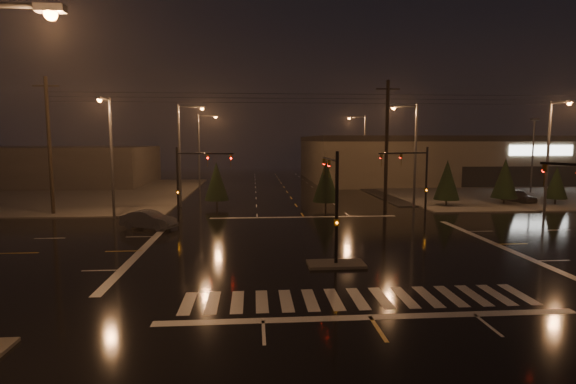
{
  "coord_description": "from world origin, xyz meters",
  "views": [
    {
      "loc": [
        -4.31,
        -26.77,
        6.56
      ],
      "look_at": [
        -1.91,
        3.95,
        3.0
      ],
      "focal_mm": 28.0,
      "sensor_mm": 36.0,
      "label": 1
    }
  ],
  "objects": [
    {
      "name": "ground",
      "position": [
        0.0,
        0.0,
        0.0
      ],
      "size": [
        140.0,
        140.0,
        0.0
      ],
      "primitive_type": "plane",
      "color": "black",
      "rests_on": "ground"
    },
    {
      "name": "sidewalk_ne",
      "position": [
        30.0,
        30.0,
        0.06
      ],
      "size": [
        36.0,
        36.0,
        0.12
      ],
      "primitive_type": "cube",
      "color": "#4B4843",
      "rests_on": "ground"
    },
    {
      "name": "sidewalk_nw",
      "position": [
        -30.0,
        30.0,
        0.06
      ],
      "size": [
        36.0,
        36.0,
        0.12
      ],
      "primitive_type": "cube",
      "color": "#4B4843",
      "rests_on": "ground"
    },
    {
      "name": "median_island",
      "position": [
        0.0,
        -4.0,
        0.07
      ],
      "size": [
        3.0,
        1.6,
        0.15
      ],
      "primitive_type": "cube",
      "color": "#4B4843",
      "rests_on": "ground"
    },
    {
      "name": "crosswalk",
      "position": [
        0.0,
        -9.0,
        0.01
      ],
      "size": [
        15.0,
        2.6,
        0.01
      ],
      "primitive_type": "cube",
      "color": "beige",
      "rests_on": "ground"
    },
    {
      "name": "stop_bar_near",
      "position": [
        0.0,
        -11.0,
        0.01
      ],
      "size": [
        16.0,
        0.5,
        0.01
      ],
      "primitive_type": "cube",
      "color": "beige",
      "rests_on": "ground"
    },
    {
      "name": "stop_bar_far",
      "position": [
        0.0,
        11.0,
        0.01
      ],
      "size": [
        16.0,
        0.5,
        0.01
      ],
      "primitive_type": "cube",
      "color": "beige",
      "rests_on": "ground"
    },
    {
      "name": "parking_lot",
      "position": [
        35.0,
        28.0,
        0.04
      ],
      "size": [
        50.0,
        24.0,
        0.08
      ],
      "primitive_type": "cube",
      "color": "black",
      "rests_on": "ground"
    },
    {
      "name": "retail_building",
      "position": [
        35.0,
        45.99,
        3.84
      ],
      "size": [
        60.2,
        28.3,
        7.2
      ],
      "color": "#706350",
      "rests_on": "ground"
    },
    {
      "name": "commercial_block",
      "position": [
        -35.0,
        42.0,
        2.8
      ],
      "size": [
        30.0,
        18.0,
        5.6
      ],
      "primitive_type": "cube",
      "color": "#3C3735",
      "rests_on": "ground"
    },
    {
      "name": "signal_mast_median",
      "position": [
        0.0,
        -3.07,
        3.75
      ],
      "size": [
        0.25,
        4.59,
        6.0
      ],
      "color": "black",
      "rests_on": "ground"
    },
    {
      "name": "signal_mast_ne",
      "position": [
        9.5,
        10.14,
        3.79
      ],
      "size": [
        4.84,
        1.86,
        6.0
      ],
      "color": "black",
      "rests_on": "ground"
    },
    {
      "name": "signal_mast_nw",
      "position": [
        -9.5,
        10.14,
        3.79
      ],
      "size": [
        4.84,
        1.86,
        6.0
      ],
      "color": "black",
      "rests_on": "ground"
    },
    {
      "name": "streetlight_1",
      "position": [
        -11.18,
        18.0,
        5.8
      ],
      "size": [
        2.77,
        0.32,
        10.0
      ],
      "color": "#38383A",
      "rests_on": "ground"
    },
    {
      "name": "streetlight_2",
      "position": [
        -11.18,
        34.0,
        5.8
      ],
      "size": [
        2.77,
        0.32,
        10.0
      ],
      "color": "#38383A",
      "rests_on": "ground"
    },
    {
      "name": "streetlight_3",
      "position": [
        11.18,
        16.0,
        5.8
      ],
      "size": [
        2.77,
        0.32,
        10.0
      ],
      "color": "#38383A",
      "rests_on": "ground"
    },
    {
      "name": "streetlight_4",
      "position": [
        11.18,
        36.0,
        5.8
      ],
      "size": [
        2.77,
        0.32,
        10.0
      ],
      "color": "#38383A",
      "rests_on": "ground"
    },
    {
      "name": "streetlight_5",
      "position": [
        -16.0,
        11.18,
        5.8
      ],
      "size": [
        0.32,
        2.77,
        10.0
      ],
      "color": "#38383A",
      "rests_on": "ground"
    },
    {
      "name": "streetlight_6",
      "position": [
        22.0,
        11.18,
        5.8
      ],
      "size": [
        0.32,
        2.77,
        10.0
      ],
      "color": "#38383A",
      "rests_on": "ground"
    },
    {
      "name": "utility_pole_0",
      "position": [
        -22.0,
        14.0,
        6.13
      ],
      "size": [
        2.2,
        0.32,
        12.0
      ],
      "color": "black",
      "rests_on": "ground"
    },
    {
      "name": "utility_pole_1",
      "position": [
        8.0,
        14.0,
        6.13
      ],
      "size": [
        2.2,
        0.32,
        12.0
      ],
      "color": "black",
      "rests_on": "ground"
    },
    {
      "name": "conifer_0",
      "position": [
        14.87,
        16.16,
        2.65
      ],
      "size": [
        2.5,
        2.5,
        4.61
      ],
      "color": "black",
      "rests_on": "ground"
    },
    {
      "name": "conifer_1",
      "position": [
        21.29,
        16.91,
        2.71
      ],
      "size": [
        2.58,
        2.58,
        4.73
      ],
      "color": "black",
      "rests_on": "ground"
    },
    {
      "name": "conifer_2",
      "position": [
        26.22,
        16.04,
        2.35
      ],
      "size": [
        2.12,
        2.12,
        4.01
      ],
      "color": "black",
      "rests_on": "ground"
    },
    {
      "name": "conifer_3",
      "position": [
        -7.9,
        17.43,
        2.56
      ],
      "size": [
        2.39,
        2.39,
        4.43
      ],
      "color": "black",
      "rests_on": "ground"
    },
    {
      "name": "conifer_4",
      "position": [
        2.63,
        15.53,
        2.68
      ],
      "size": [
        2.54,
        2.54,
        4.67
      ],
      "color": "black",
      "rests_on": "ground"
    },
    {
      "name": "car_parked",
      "position": [
        23.54,
        18.3,
        0.7
      ],
      "size": [
        2.73,
        4.43,
        1.41
      ],
      "primitive_type": "imported",
      "rotation": [
        0.0,
        0.0,
        0.28
      ],
      "color": "black",
      "rests_on": "ground"
    },
    {
      "name": "car_crossing",
      "position": [
        -12.08,
        6.82,
        0.69
      ],
      "size": [
        4.41,
        2.89,
        1.37
      ],
      "primitive_type": "imported",
      "rotation": [
        0.0,
        0.0,
        1.19
      ],
      "color": "#5C5F64",
      "rests_on": "ground"
    }
  ]
}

